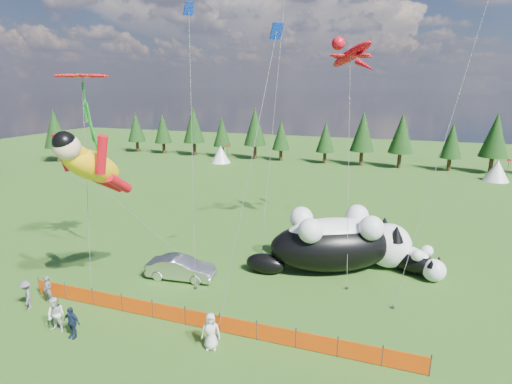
# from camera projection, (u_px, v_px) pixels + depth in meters

# --- Properties ---
(ground) EXTENTS (160.00, 160.00, 0.00)m
(ground) POSITION_uv_depth(u_px,v_px,m) (225.00, 300.00, 23.67)
(ground) COLOR #133C0A
(ground) RESTS_ON ground
(safety_fence) EXTENTS (22.06, 0.06, 1.10)m
(safety_fence) POSITION_uv_depth(u_px,v_px,m) (202.00, 320.00, 20.80)
(safety_fence) COLOR #262626
(safety_fence) RESTS_ON ground
(tree_line) EXTENTS (90.00, 4.00, 8.00)m
(tree_line) POSITION_uv_depth(u_px,v_px,m) (336.00, 139.00, 63.74)
(tree_line) COLOR black
(tree_line) RESTS_ON ground
(festival_tents) EXTENTS (50.00, 3.20, 2.80)m
(festival_tents) POSITION_uv_depth(u_px,v_px,m) (409.00, 165.00, 56.38)
(festival_tents) COLOR white
(festival_tents) RESTS_ON ground
(cat_large) EXTENTS (10.85, 7.46, 4.19)m
(cat_large) POSITION_uv_depth(u_px,v_px,m) (340.00, 242.00, 27.25)
(cat_large) COLOR black
(cat_large) RESTS_ON ground
(cat_small) EXTENTS (4.92, 3.95, 2.01)m
(cat_small) POSITION_uv_depth(u_px,v_px,m) (411.00, 258.00, 27.10)
(cat_small) COLOR black
(cat_small) RESTS_ON ground
(car) EXTENTS (4.64, 2.07, 1.48)m
(car) POSITION_uv_depth(u_px,v_px,m) (181.00, 268.00, 26.18)
(car) COLOR silver
(car) RESTS_ON ground
(spectator_a) EXTENTS (0.64, 0.44, 1.71)m
(spectator_a) POSITION_uv_depth(u_px,v_px,m) (48.00, 290.00, 23.14)
(spectator_a) COLOR #5B5A5F
(spectator_a) RESTS_ON ground
(spectator_b) EXTENTS (0.98, 0.64, 1.92)m
(spectator_b) POSITION_uv_depth(u_px,v_px,m) (56.00, 315.00, 20.41)
(spectator_b) COLOR silver
(spectator_b) RESTS_ON ground
(spectator_c) EXTENTS (1.00, 0.53, 1.70)m
(spectator_c) POSITION_uv_depth(u_px,v_px,m) (72.00, 322.00, 19.97)
(spectator_c) COLOR #16213D
(spectator_c) RESTS_ON ground
(spectator_d) EXTENTS (1.23, 1.18, 1.75)m
(spectator_d) POSITION_uv_depth(u_px,v_px,m) (27.00, 295.00, 22.50)
(spectator_d) COLOR #5B5A5F
(spectator_d) RESTS_ON ground
(spectator_e) EXTENTS (1.06, 0.86, 1.88)m
(spectator_e) POSITION_uv_depth(u_px,v_px,m) (211.00, 331.00, 19.10)
(spectator_e) COLOR silver
(spectator_e) RESTS_ON ground
(superhero_kite) EXTENTS (5.77, 8.21, 11.54)m
(superhero_kite) POSITION_uv_depth(u_px,v_px,m) (93.00, 166.00, 21.47)
(superhero_kite) COLOR yellow
(superhero_kite) RESTS_ON ground
(gecko_kite) EXTENTS (6.36, 10.91, 16.52)m
(gecko_kite) POSITION_uv_depth(u_px,v_px,m) (351.00, 55.00, 28.67)
(gecko_kite) COLOR red
(gecko_kite) RESTS_ON ground
(flower_kite) EXTENTS (3.50, 4.87, 13.25)m
(flower_kite) POSITION_uv_depth(u_px,v_px,m) (82.00, 79.00, 24.03)
(flower_kite) COLOR red
(flower_kite) RESTS_ON ground
(diamond_kite_a) EXTENTS (2.35, 4.77, 17.97)m
(diamond_kite_a) POSITION_uv_depth(u_px,v_px,m) (189.00, 20.00, 24.98)
(diamond_kite_a) COLOR #0B2CA9
(diamond_kite_a) RESTS_ON ground
(diamond_kite_c) EXTENTS (2.30, 4.53, 15.85)m
(diamond_kite_c) POSITION_uv_depth(u_px,v_px,m) (274.00, 44.00, 19.46)
(diamond_kite_c) COLOR #0B2CA9
(diamond_kite_c) RESTS_ON ground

